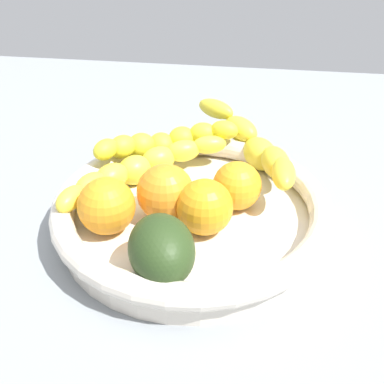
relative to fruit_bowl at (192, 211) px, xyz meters
The scene contains 10 objects.
kitchen_counter 3.93cm from the fruit_bowl, ahead, with size 120.00×120.00×3.00cm, color gray.
fruit_bowl is the anchor object (origin of this frame).
banana_draped_left 13.04cm from the fruit_bowl, 26.05° to the left, with size 11.91×18.10×5.69cm.
banana_draped_right 9.31cm from the fruit_bowl, 55.67° to the left, with size 19.33×17.70×4.42cm.
banana_arching_top 13.75cm from the fruit_bowl, 29.47° to the right, with size 22.94×14.38×6.23cm.
orange_front 4.30cm from the fruit_bowl, 147.70° to the right, with size 6.16×6.16×6.16cm, color orange.
orange_mid_left 10.02cm from the fruit_bowl, 116.53° to the left, with size 6.27×6.27×6.27cm, color orange.
orange_mid_right 4.12cm from the fruit_bowl, 107.16° to the left, with size 6.48×6.48×6.48cm, color orange.
orange_rear 5.97cm from the fruit_bowl, 64.88° to the right, with size 5.72×5.72×5.72cm, color orange.
avocado_dark 10.79cm from the fruit_bowl, behind, with size 8.37×6.36×6.10cm, color #273C19.
Camera 1 is at (-44.15, -6.59, 36.92)cm, focal length 44.22 mm.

